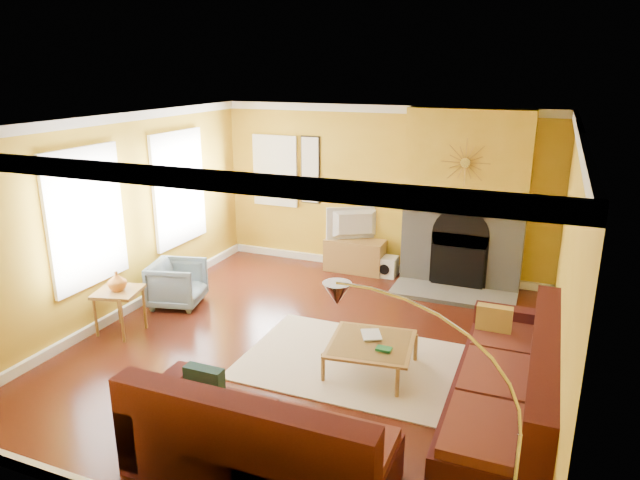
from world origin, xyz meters
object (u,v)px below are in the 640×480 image
at_px(arc_lamp, 428,443).
at_px(side_table, 120,311).
at_px(media_console, 355,255).
at_px(coffee_table, 371,357).
at_px(armchair, 177,284).
at_px(sectional_sofa, 372,368).

bearing_deg(arc_lamp, side_table, 154.29).
bearing_deg(media_console, coffee_table, -68.03).
bearing_deg(arc_lamp, armchair, 143.55).
relative_size(sectional_sofa, side_table, 5.99).
distance_m(sectional_sofa, side_table, 3.50).
xyz_separation_m(sectional_sofa, side_table, (-3.47, 0.42, -0.16)).
bearing_deg(media_console, arc_lamp, -66.73).
bearing_deg(sectional_sofa, armchair, 156.75).
relative_size(side_table, arc_lamp, 0.29).
bearing_deg(coffee_table, media_console, 111.97).
bearing_deg(coffee_table, armchair, 166.58).
xyz_separation_m(coffee_table, side_table, (-3.25, -0.27, 0.11)).
xyz_separation_m(coffee_table, arc_lamp, (1.10, -2.36, 0.81)).
height_order(coffee_table, armchair, armchair).
bearing_deg(sectional_sofa, coffee_table, 107.85).
height_order(sectional_sofa, side_table, sectional_sofa).
distance_m(armchair, arc_lamp, 5.26).
xyz_separation_m(media_console, armchair, (-1.88, -2.30, 0.05)).
distance_m(sectional_sofa, armchair, 3.62).
bearing_deg(side_table, sectional_sofa, -6.88).
bearing_deg(arc_lamp, coffee_table, 114.90).
height_order(sectional_sofa, armchair, sectional_sofa).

